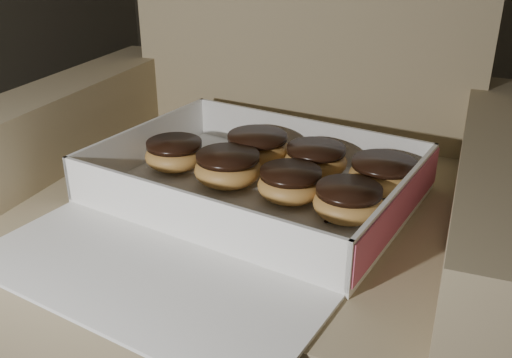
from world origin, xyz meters
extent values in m
cube|color=#94815E|center=(-0.32, -0.10, 0.19)|extent=(0.65, 0.65, 0.38)
cube|color=#94815E|center=(-0.32, 0.20, 0.62)|extent=(0.65, 0.13, 0.47)
cube|color=#94815E|center=(-0.67, -0.10, 0.25)|extent=(0.11, 0.65, 0.51)
cube|color=#94815E|center=(0.04, -0.10, 0.25)|extent=(0.11, 0.65, 0.51)
cube|color=white|center=(-0.30, -0.12, 0.38)|extent=(0.50, 0.41, 0.01)
cube|color=white|center=(-0.27, 0.04, 0.42)|extent=(0.44, 0.09, 0.07)
cube|color=white|center=(-0.33, -0.28, 0.42)|extent=(0.44, 0.09, 0.07)
cube|color=white|center=(-0.51, -0.08, 0.42)|extent=(0.07, 0.33, 0.07)
cube|color=white|center=(-0.08, -0.16, 0.42)|extent=(0.07, 0.33, 0.07)
cube|color=#BF4C6B|center=(-0.08, -0.16, 0.42)|extent=(0.06, 0.32, 0.06)
cube|color=white|center=(-0.35, -0.37, 0.38)|extent=(0.46, 0.26, 0.01)
ellipsoid|color=#DA9C4C|center=(-0.12, -0.05, 0.41)|extent=(0.10, 0.10, 0.05)
cylinder|color=black|center=(-0.12, -0.05, 0.44)|extent=(0.10, 0.10, 0.01)
ellipsoid|color=#DA9C4C|center=(-0.24, -0.13, 0.41)|extent=(0.10, 0.10, 0.05)
cylinder|color=black|center=(-0.24, -0.13, 0.43)|extent=(0.09, 0.09, 0.01)
ellipsoid|color=#DA9C4C|center=(-0.45, -0.09, 0.41)|extent=(0.10, 0.10, 0.05)
cylinder|color=black|center=(-0.45, -0.09, 0.43)|extent=(0.09, 0.09, 0.01)
ellipsoid|color=#DA9C4C|center=(-0.23, -0.03, 0.41)|extent=(0.10, 0.10, 0.05)
cylinder|color=black|center=(-0.23, -0.03, 0.43)|extent=(0.09, 0.09, 0.01)
ellipsoid|color=#DA9C4C|center=(-0.35, -0.11, 0.41)|extent=(0.10, 0.10, 0.05)
cylinder|color=black|center=(-0.35, -0.11, 0.44)|extent=(0.10, 0.10, 0.01)
ellipsoid|color=#DA9C4C|center=(-0.15, -0.15, 0.41)|extent=(0.10, 0.10, 0.05)
cylinder|color=black|center=(-0.15, -0.15, 0.43)|extent=(0.09, 0.09, 0.01)
ellipsoid|color=#DA9C4C|center=(-0.33, -0.02, 0.41)|extent=(0.11, 0.11, 0.05)
cylinder|color=black|center=(-0.33, -0.02, 0.44)|extent=(0.10, 0.10, 0.01)
ellipsoid|color=black|center=(-0.12, -0.20, 0.39)|extent=(0.01, 0.01, 0.00)
ellipsoid|color=black|center=(-0.17, -0.18, 0.39)|extent=(0.01, 0.01, 0.00)
ellipsoid|color=black|center=(-0.37, -0.12, 0.39)|extent=(0.01, 0.01, 0.00)
ellipsoid|color=black|center=(-0.28, -0.20, 0.39)|extent=(0.01, 0.01, 0.00)
ellipsoid|color=black|center=(-0.37, -0.22, 0.39)|extent=(0.01, 0.01, 0.00)
camera|label=1|loc=(-0.02, -0.84, 0.77)|focal=40.00mm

